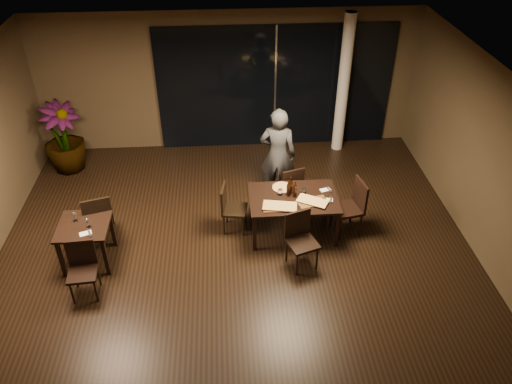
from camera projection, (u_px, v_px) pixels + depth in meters
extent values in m
plane|color=black|center=(237.00, 265.00, 8.16)|extent=(8.00, 8.00, 0.00)
cube|color=#463925|center=(228.00, 81.00, 10.58)|extent=(8.00, 0.10, 3.00)
cube|color=#463925|center=(503.00, 179.00, 7.53)|extent=(0.10, 8.00, 3.00)
cube|color=white|center=(232.00, 94.00, 6.41)|extent=(8.00, 8.00, 0.04)
cube|color=black|center=(275.00, 88.00, 10.66)|extent=(5.00, 0.06, 2.70)
cylinder|color=silver|center=(343.00, 85.00, 10.40)|extent=(0.24, 0.24, 3.00)
cube|color=black|center=(293.00, 198.00, 8.45)|extent=(1.50, 1.00, 0.04)
cube|color=black|center=(255.00, 234.00, 8.27)|extent=(0.06, 0.06, 0.71)
cube|color=black|center=(337.00, 230.00, 8.35)|extent=(0.06, 0.06, 0.71)
cube|color=black|center=(251.00, 202.00, 8.98)|extent=(0.06, 0.06, 0.71)
cube|color=black|center=(327.00, 199.00, 9.06)|extent=(0.06, 0.06, 0.71)
cube|color=black|center=(83.00, 226.00, 7.84)|extent=(0.80, 0.80, 0.04)
cube|color=black|center=(61.00, 259.00, 7.76)|extent=(0.06, 0.06, 0.71)
cube|color=black|center=(106.00, 257.00, 7.80)|extent=(0.06, 0.06, 0.71)
cube|color=black|center=(71.00, 231.00, 8.32)|extent=(0.06, 0.06, 0.71)
cube|color=black|center=(113.00, 229.00, 8.36)|extent=(0.06, 0.06, 0.71)
cube|color=black|center=(288.00, 187.00, 9.25)|extent=(0.53, 0.53, 0.05)
cylinder|color=black|center=(292.00, 189.00, 9.55)|extent=(0.03, 0.03, 0.43)
cylinder|color=black|center=(276.00, 193.00, 9.45)|extent=(0.03, 0.03, 0.43)
cylinder|color=black|center=(300.00, 199.00, 9.29)|extent=(0.03, 0.03, 0.43)
cylinder|color=black|center=(283.00, 203.00, 9.19)|extent=(0.03, 0.03, 0.43)
cube|color=black|center=(293.00, 181.00, 8.96)|extent=(0.41, 0.16, 0.48)
cube|color=black|center=(302.00, 243.00, 7.92)|extent=(0.57, 0.57, 0.05)
cylinder|color=black|center=(297.00, 264.00, 7.85)|extent=(0.04, 0.04, 0.45)
cylinder|color=black|center=(317.00, 258.00, 7.97)|extent=(0.04, 0.04, 0.45)
cylinder|color=black|center=(286.00, 250.00, 8.13)|extent=(0.04, 0.04, 0.45)
cylinder|color=black|center=(306.00, 244.00, 8.24)|extent=(0.04, 0.04, 0.45)
cube|color=black|center=(297.00, 224.00, 7.92)|extent=(0.43, 0.19, 0.50)
cube|color=black|center=(235.00, 210.00, 8.69)|extent=(0.47, 0.47, 0.05)
cylinder|color=black|center=(243.00, 226.00, 8.66)|extent=(0.03, 0.03, 0.42)
cylinder|color=black|center=(245.00, 214.00, 8.93)|extent=(0.03, 0.03, 0.42)
cylinder|color=black|center=(224.00, 225.00, 8.68)|extent=(0.03, 0.03, 0.42)
cylinder|color=black|center=(227.00, 213.00, 8.96)|extent=(0.03, 0.03, 0.42)
cube|color=black|center=(223.00, 198.00, 8.56)|extent=(0.10, 0.41, 0.47)
cube|color=black|center=(347.00, 209.00, 8.61)|extent=(0.55, 0.55, 0.05)
cylinder|color=black|center=(331.00, 215.00, 8.86)|extent=(0.04, 0.04, 0.48)
cylinder|color=black|center=(340.00, 228.00, 8.56)|extent=(0.04, 0.04, 0.48)
cylinder|color=black|center=(351.00, 212.00, 8.94)|extent=(0.04, 0.04, 0.48)
cylinder|color=black|center=(361.00, 225.00, 8.64)|extent=(0.04, 0.04, 0.48)
cube|color=black|center=(360.00, 195.00, 8.50)|extent=(0.13, 0.47, 0.53)
cube|color=black|center=(99.00, 218.00, 8.42)|extent=(0.57, 0.57, 0.05)
cylinder|color=black|center=(111.00, 220.00, 8.76)|extent=(0.04, 0.04, 0.48)
cylinder|color=black|center=(89.00, 224.00, 8.65)|extent=(0.04, 0.04, 0.48)
cylinder|color=black|center=(114.00, 233.00, 8.46)|extent=(0.04, 0.04, 0.48)
cylinder|color=black|center=(91.00, 238.00, 8.36)|extent=(0.04, 0.04, 0.48)
cube|color=black|center=(97.00, 213.00, 8.10)|extent=(0.46, 0.17, 0.53)
cube|color=black|center=(83.00, 273.00, 7.41)|extent=(0.45, 0.45, 0.05)
cylinder|color=black|center=(72.00, 293.00, 7.37)|extent=(0.03, 0.03, 0.43)
cylinder|color=black|center=(96.00, 291.00, 7.41)|extent=(0.03, 0.03, 0.43)
cylinder|color=black|center=(75.00, 277.00, 7.65)|extent=(0.03, 0.03, 0.43)
cylinder|color=black|center=(98.00, 274.00, 7.69)|extent=(0.03, 0.03, 0.43)
cube|color=black|center=(81.00, 253.00, 7.42)|extent=(0.42, 0.07, 0.48)
imported|color=#303235|center=(278.00, 154.00, 9.24)|extent=(0.70, 0.54, 1.85)
imported|color=#1A4E1A|center=(63.00, 138.00, 10.13)|extent=(1.13, 1.13, 1.47)
cube|color=#432515|center=(280.00, 207.00, 8.20)|extent=(0.56, 0.29, 0.01)
cube|color=#4F3519|center=(312.00, 202.00, 8.31)|extent=(0.55, 0.37, 0.01)
cylinder|color=#AE1F13|center=(282.00, 188.00, 8.65)|extent=(0.34, 0.34, 0.01)
cylinder|color=white|center=(280.00, 192.00, 8.47)|extent=(0.08, 0.08, 0.10)
cylinder|color=white|center=(304.00, 191.00, 8.50)|extent=(0.08, 0.08, 0.10)
cube|color=white|center=(327.00, 200.00, 8.36)|extent=(0.20, 0.13, 0.01)
cube|color=white|center=(325.00, 190.00, 8.60)|extent=(0.20, 0.15, 0.01)
cube|color=white|center=(86.00, 234.00, 7.65)|extent=(0.21, 0.17, 0.01)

